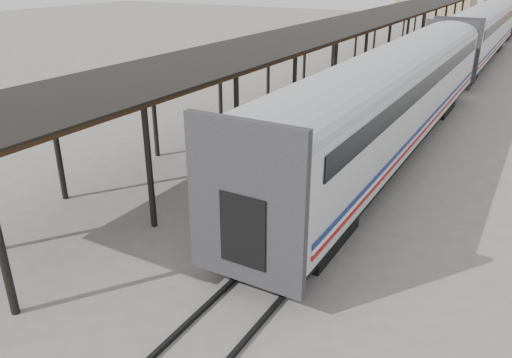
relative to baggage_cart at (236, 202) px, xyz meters
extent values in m
plane|color=slate|center=(-0.70, 0.37, -0.65)|extent=(160.00, 160.00, 0.00)
cube|color=silver|center=(2.50, 8.37, 1.95)|extent=(3.00, 24.00, 2.90)
cube|color=#28282B|center=(2.50, -3.53, 1.95)|extent=(3.04, 0.22, 3.50)
cube|color=black|center=(0.98, 8.37, 2.85)|extent=(0.04, 22.08, 0.65)
cube|color=black|center=(2.50, 8.37, 0.25)|extent=(2.55, 23.04, 0.50)
cube|color=silver|center=(2.50, 34.37, 1.95)|extent=(3.00, 24.00, 2.90)
cube|color=#28282B|center=(2.50, 22.47, 1.95)|extent=(3.04, 0.22, 3.50)
cube|color=black|center=(0.98, 34.37, 2.85)|extent=(0.04, 22.08, 0.65)
cube|color=black|center=(2.50, 34.37, 0.25)|extent=(2.55, 23.04, 0.50)
cube|color=silver|center=(2.50, 60.37, 1.95)|extent=(3.00, 24.00, 2.90)
cube|color=#28282B|center=(2.50, 48.47, 1.95)|extent=(3.04, 0.22, 3.50)
cube|color=black|center=(0.98, 60.37, 2.85)|extent=(0.04, 22.08, 0.65)
cube|color=black|center=(2.50, 60.37, 0.25)|extent=(2.55, 23.04, 0.50)
cube|color=black|center=(1.25, -0.13, 1.50)|extent=(0.50, 1.70, 2.00)
imported|color=silver|center=(1.25, -0.13, 1.36)|extent=(0.72, 0.89, 1.72)
cube|color=#9B6743|center=(0.85, -0.28, 0.75)|extent=(0.57, 0.25, 0.42)
cube|color=#422B19|center=(-4.10, 24.37, 3.35)|extent=(4.60, 64.00, 0.18)
cube|color=black|center=(-4.10, 24.37, 3.47)|extent=(4.90, 64.30, 0.06)
cylinder|color=black|center=(-6.15, 24.37, 1.35)|extent=(0.20, 0.20, 4.00)
cylinder|color=black|center=(-6.15, 55.37, 1.35)|extent=(0.20, 0.20, 4.00)
cylinder|color=black|center=(-2.05, 24.37, 1.35)|extent=(0.20, 0.20, 4.00)
cylinder|color=black|center=(-2.05, 55.37, 1.35)|extent=(0.20, 0.20, 4.00)
cube|color=black|center=(1.78, 34.37, -0.59)|extent=(0.10, 150.00, 0.12)
cube|color=black|center=(3.22, 34.37, -0.59)|extent=(0.10, 150.00, 0.12)
cube|color=brown|center=(0.00, 0.00, 0.15)|extent=(1.39, 2.47, 0.12)
cube|color=black|center=(0.00, 0.00, -0.20)|extent=(1.29, 2.36, 0.06)
cylinder|color=black|center=(-0.44, -0.98, -0.45)|extent=(0.10, 0.40, 0.40)
cylinder|color=black|center=(0.56, -0.92, -0.45)|extent=(0.10, 0.40, 0.40)
cylinder|color=black|center=(-0.56, 0.92, -0.45)|extent=(0.10, 0.40, 0.40)
cylinder|color=black|center=(0.44, 0.98, -0.45)|extent=(0.10, 0.40, 0.40)
cube|color=#373739|center=(-0.30, 0.56, 0.32)|extent=(0.73, 0.57, 0.22)
cube|color=#9B6743|center=(0.22, 0.68, 0.31)|extent=(0.61, 0.45, 0.21)
cube|color=black|center=(-0.28, -0.02, 0.34)|extent=(0.71, 0.58, 0.25)
cube|color=#3F472B|center=(0.29, 0.14, 0.29)|extent=(0.44, 0.32, 0.16)
cube|color=#502D20|center=(-0.22, 0.46, 0.52)|extent=(0.50, 0.36, 0.18)
cube|color=#9B6743|center=(-0.33, 0.06, 0.55)|extent=(0.56, 0.45, 0.20)
cube|color=#373739|center=(-0.19, 0.45, 0.72)|extent=(0.52, 0.41, 0.17)
cube|color=black|center=(0.22, 0.15, 0.48)|extent=(0.52, 0.42, 0.17)
cube|color=maroon|center=(-1.73, 14.71, -0.11)|extent=(1.19, 1.63, 0.88)
cube|color=maroon|center=(-1.64, 15.09, 0.48)|extent=(0.94, 0.76, 0.34)
cylinder|color=black|center=(-2.23, 14.27, -0.47)|extent=(0.19, 0.37, 0.35)
cylinder|color=black|center=(-1.46, 14.09, -0.47)|extent=(0.19, 0.37, 0.35)
cylinder|color=black|center=(-1.99, 15.32, -0.47)|extent=(0.19, 0.37, 0.35)
cylinder|color=black|center=(-1.23, 15.15, -0.47)|extent=(0.19, 0.37, 0.35)
imported|color=navy|center=(0.25, -0.65, 1.10)|extent=(0.55, 0.72, 1.78)
imported|color=black|center=(-3.28, 14.31, 0.32)|extent=(1.15, 0.50, 1.94)
camera|label=1|loc=(7.74, -12.14, 6.98)|focal=35.00mm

